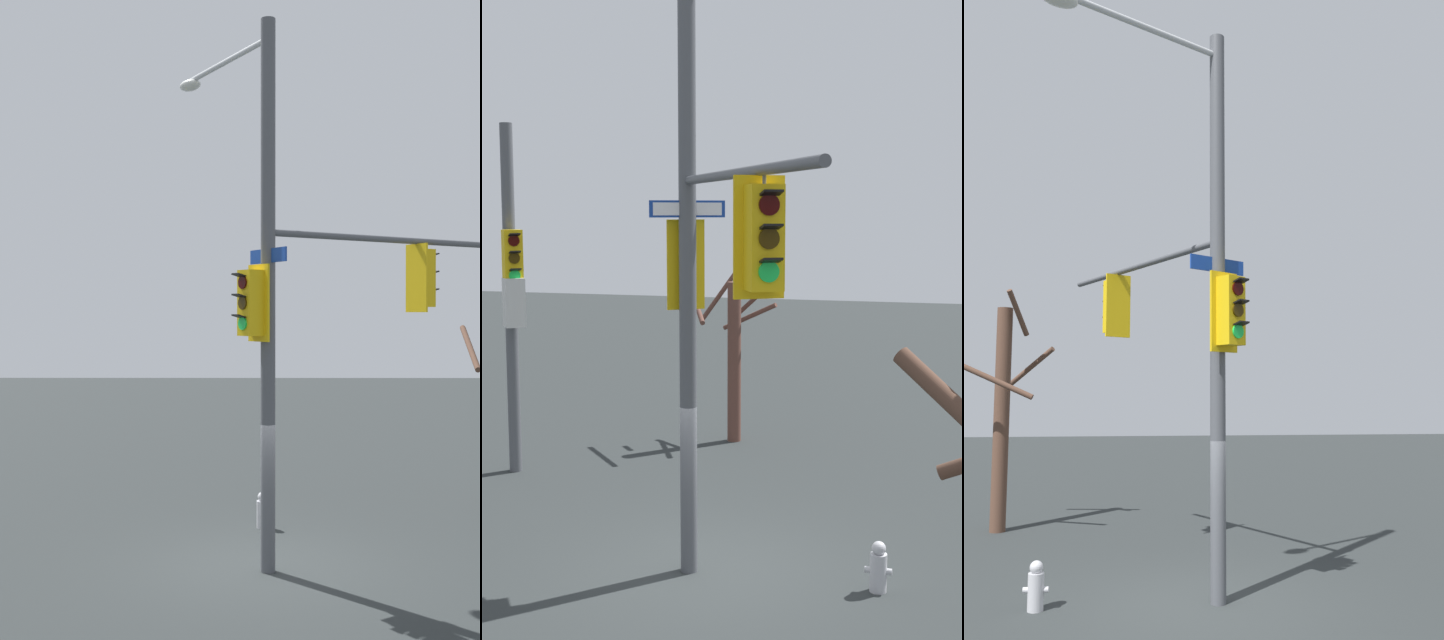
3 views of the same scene
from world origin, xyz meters
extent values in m
plane|color=#292D2D|center=(0.00, 0.00, 0.00)|extent=(80.00, 80.00, 0.00)
cylinder|color=#4C4F54|center=(-0.30, -0.10, 4.68)|extent=(0.25, 0.25, 9.35)
cylinder|color=silver|center=(0.95, 0.65, 9.02)|extent=(2.55, 1.57, 0.10)
cylinder|color=#4C4F54|center=(1.02, -2.32, 5.75)|extent=(2.74, 4.51, 0.12)
cube|color=gold|center=(1.49, -3.12, 5.05)|extent=(0.46, 0.44, 1.10)
cube|color=gold|center=(1.41, -2.97, 5.05)|extent=(0.50, 0.32, 1.30)
cylinder|color=#2F0403|center=(1.58, -3.26, 5.39)|extent=(0.20, 0.14, 0.22)
cube|color=black|center=(1.62, -3.32, 5.51)|extent=(0.26, 0.25, 0.06)
cylinder|color=#352504|center=(1.58, -3.26, 5.05)|extent=(0.20, 0.14, 0.22)
cube|color=black|center=(1.62, -3.32, 5.17)|extent=(0.26, 0.25, 0.06)
cylinder|color=#19D147|center=(1.58, -3.26, 4.71)|extent=(0.20, 0.14, 0.22)
cube|color=black|center=(1.62, -3.32, 4.83)|extent=(0.26, 0.25, 0.06)
cylinder|color=#4C4F54|center=(1.49, -3.12, 5.68)|extent=(0.04, 0.04, 0.15)
cube|color=gold|center=(-0.47, 0.20, 4.56)|extent=(0.47, 0.45, 1.10)
cube|color=gold|center=(-0.38, 0.06, 4.56)|extent=(0.48, 0.35, 1.30)
cylinder|color=#2F0403|center=(-0.57, 0.34, 4.90)|extent=(0.20, 0.15, 0.22)
cube|color=black|center=(-0.61, 0.40, 5.02)|extent=(0.26, 0.25, 0.06)
cylinder|color=#352504|center=(-0.57, 0.34, 4.56)|extent=(0.20, 0.15, 0.22)
cube|color=black|center=(-0.61, 0.40, 4.68)|extent=(0.26, 0.25, 0.06)
cylinder|color=#19D147|center=(-0.57, 0.34, 4.22)|extent=(0.20, 0.15, 0.22)
cube|color=black|center=(-0.61, 0.40, 4.34)|extent=(0.26, 0.25, 0.06)
cube|color=navy|center=(-0.30, -0.10, 5.36)|extent=(0.96, 0.59, 0.24)
cube|color=white|center=(-0.29, -0.11, 5.36)|extent=(0.86, 0.52, 0.18)
cylinder|color=#B2B2B7|center=(2.49, -0.07, 0.28)|extent=(0.24, 0.24, 0.55)
sphere|color=#B2B2B7|center=(2.49, -0.07, 0.63)|extent=(0.20, 0.20, 0.20)
cylinder|color=#B2B2B7|center=(2.35, -0.07, 0.30)|extent=(0.10, 0.09, 0.09)
cylinder|color=#B2B2B7|center=(2.63, -0.07, 0.30)|extent=(0.10, 0.09, 0.09)
cylinder|color=brown|center=(4.24, -5.80, 2.67)|extent=(0.37, 0.37, 5.35)
cylinder|color=brown|center=(3.83, -6.52, 3.81)|extent=(1.57, 0.98, 1.23)
cylinder|color=brown|center=(3.90, -5.63, 5.21)|extent=(0.49, 0.83, 1.09)
cylinder|color=brown|center=(4.34, -4.81, 3.60)|extent=(2.03, 0.33, 0.99)
camera|label=1|loc=(-13.91, 0.31, 4.40)|focal=45.23mm
camera|label=2|loc=(3.49, -12.01, 5.33)|focal=49.18mm
camera|label=3|loc=(1.02, 10.13, 3.24)|focal=35.66mm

